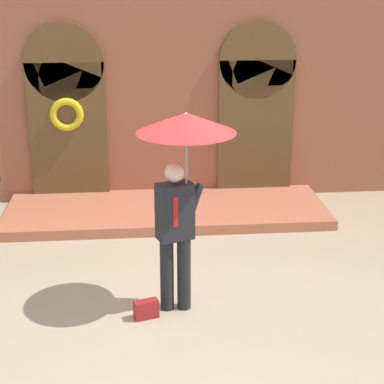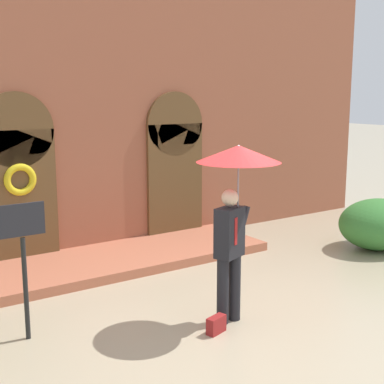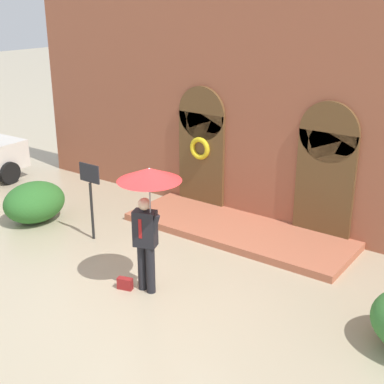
{
  "view_description": "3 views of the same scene",
  "coord_description": "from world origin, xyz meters",
  "px_view_note": "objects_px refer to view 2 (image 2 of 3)",
  "views": [
    {
      "loc": [
        -0.47,
        -6.78,
        3.79
      ],
      "look_at": [
        0.25,
        1.13,
        1.06
      ],
      "focal_mm": 60.0,
      "sensor_mm": 36.0,
      "label": 1
    },
    {
      "loc": [
        -4.25,
        -5.32,
        3.01
      ],
      "look_at": [
        0.2,
        1.23,
        1.55
      ],
      "focal_mm": 50.0,
      "sensor_mm": 36.0,
      "label": 2
    },
    {
      "loc": [
        5.6,
        -6.43,
        5.05
      ],
      "look_at": [
        -0.16,
        1.52,
        1.43
      ],
      "focal_mm": 50.0,
      "sensor_mm": 36.0,
      "label": 3
    }
  ],
  "objects_px": {
    "handbag": "(216,325)",
    "sign_post": "(23,249)",
    "shrub_right": "(379,224)",
    "person_with_umbrella": "(236,180)"
  },
  "relations": [
    {
      "from": "handbag",
      "to": "sign_post",
      "type": "distance_m",
      "value": 2.58
    },
    {
      "from": "person_with_umbrella",
      "to": "shrub_right",
      "type": "height_order",
      "value": "person_with_umbrella"
    },
    {
      "from": "shrub_right",
      "to": "sign_post",
      "type": "bearing_deg",
      "value": -179.55
    },
    {
      "from": "sign_post",
      "to": "handbag",
      "type": "bearing_deg",
      "value": -30.42
    },
    {
      "from": "handbag",
      "to": "sign_post",
      "type": "xyz_separation_m",
      "value": [
        -2.03,
        1.19,
        1.05
      ]
    },
    {
      "from": "handbag",
      "to": "sign_post",
      "type": "relative_size",
      "value": 0.16
    },
    {
      "from": "shrub_right",
      "to": "person_with_umbrella",
      "type": "bearing_deg",
      "value": -166.72
    },
    {
      "from": "handbag",
      "to": "person_with_umbrella",
      "type": "bearing_deg",
      "value": 7.37
    },
    {
      "from": "sign_post",
      "to": "shrub_right",
      "type": "distance_m",
      "value": 6.96
    },
    {
      "from": "sign_post",
      "to": "shrub_right",
      "type": "bearing_deg",
      "value": 0.45
    }
  ]
}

